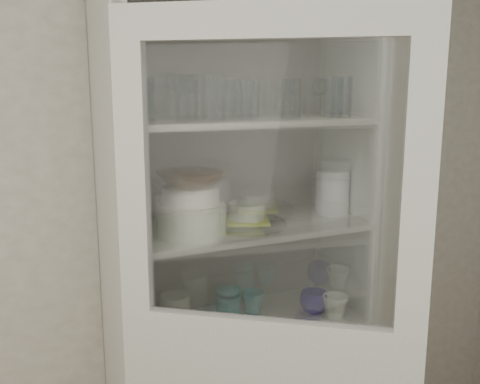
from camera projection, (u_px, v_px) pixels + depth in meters
name	position (u px, v px, depth m)	size (l,w,h in m)	color
wall_back	(172.00, 206.00, 2.15)	(3.60, 0.02, 2.60)	#A9A08F
pantry_cabinet	(234.00, 296.00, 2.16)	(1.00, 0.45, 2.10)	#BABAA8
tumbler_0	(143.00, 101.00, 1.65)	(0.07, 0.07, 0.14)	silver
tumbler_1	(187.00, 100.00, 1.74)	(0.07, 0.07, 0.14)	silver
tumbler_2	(213.00, 98.00, 1.75)	(0.08, 0.08, 0.15)	silver
tumbler_3	(250.00, 101.00, 1.82)	(0.07, 0.07, 0.13)	silver
tumbler_4	(291.00, 99.00, 1.92)	(0.07, 0.07, 0.14)	silver
tumbler_5	(342.00, 96.00, 2.01)	(0.08, 0.08, 0.15)	silver
tumbler_6	(333.00, 97.00, 1.99)	(0.07, 0.07, 0.15)	silver
tumbler_7	(143.00, 100.00, 1.79)	(0.07, 0.07, 0.14)	silver
tumbler_8	(143.00, 99.00, 1.78)	(0.07, 0.07, 0.15)	silver
tumbler_9	(242.00, 99.00, 1.94)	(0.07, 0.07, 0.14)	silver
tumbler_10	(233.00, 98.00, 1.91)	(0.07, 0.07, 0.14)	silver
goblet_0	(186.00, 93.00, 1.97)	(0.08, 0.08, 0.18)	silver
goblet_1	(176.00, 93.00, 1.95)	(0.08, 0.08, 0.18)	silver
goblet_2	(286.00, 95.00, 2.16)	(0.07, 0.07, 0.16)	silver
goblet_3	(320.00, 95.00, 2.21)	(0.07, 0.07, 0.16)	silver
plate_stack_front	(191.00, 219.00, 1.87)	(0.24, 0.24, 0.11)	silver
plate_stack_back	(179.00, 208.00, 2.07)	(0.19, 0.19, 0.10)	silver
cream_bowl	(191.00, 195.00, 1.86)	(0.20, 0.20, 0.06)	white
terracotta_bowl	(191.00, 179.00, 1.85)	(0.22, 0.22, 0.05)	#49321B
glass_platter	(247.00, 224.00, 2.00)	(0.30, 0.30, 0.02)	silver
yellow_trivet	(247.00, 220.00, 2.00)	(0.16, 0.16, 0.01)	yellow
white_ramekin	(247.00, 211.00, 2.00)	(0.14, 0.14, 0.06)	silver
grey_bowl_stack	(332.00, 192.00, 2.18)	(0.13, 0.13, 0.18)	silver
mug_blue	(314.00, 302.00, 2.19)	(0.11, 0.11, 0.09)	navy
mug_teal	(253.00, 302.00, 2.19)	(0.10, 0.10, 0.09)	teal
mug_white	(335.00, 307.00, 2.14)	(0.10, 0.10, 0.09)	silver
teal_jar	(228.00, 304.00, 2.14)	(0.10, 0.10, 0.12)	teal
measuring_cups	(224.00, 327.00, 2.02)	(0.10, 0.10, 0.04)	silver
white_canister	(176.00, 311.00, 2.05)	(0.11, 0.11, 0.13)	silver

